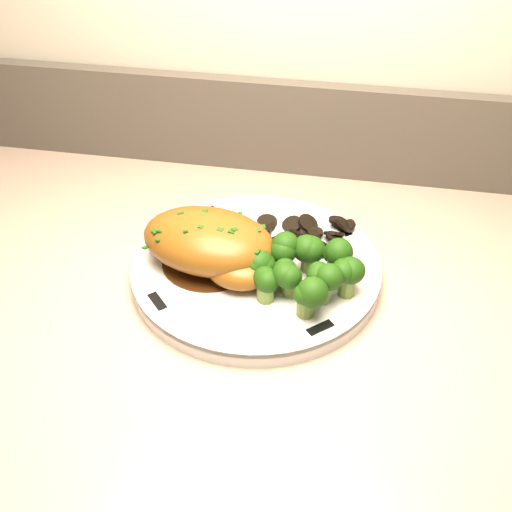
# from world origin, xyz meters

# --- Properties ---
(plate) EXTENTS (0.29, 0.29, 0.02)m
(plate) POSITION_xyz_m (-0.26, 1.77, 0.99)
(plate) COLOR silver
(plate) RESTS_ON counter
(rim_accent_0) EXTENTS (0.02, 0.03, 0.00)m
(rim_accent_0) POSITION_xyz_m (-0.18, 1.84, 1.00)
(rim_accent_0) COLOR black
(rim_accent_0) RESTS_ON plate
(rim_accent_1) EXTENTS (0.03, 0.02, 0.00)m
(rim_accent_1) POSITION_xyz_m (-0.33, 1.85, 1.00)
(rim_accent_1) COLOR black
(rim_accent_1) RESTS_ON plate
(rim_accent_2) EXTENTS (0.02, 0.03, 0.00)m
(rim_accent_2) POSITION_xyz_m (-0.34, 1.69, 1.00)
(rim_accent_2) COLOR black
(rim_accent_2) RESTS_ON plate
(rim_accent_3) EXTENTS (0.03, 0.02, 0.00)m
(rim_accent_3) POSITION_xyz_m (-0.18, 1.68, 1.00)
(rim_accent_3) COLOR black
(rim_accent_3) RESTS_ON plate
(gravy_pool) EXTENTS (0.10, 0.10, 0.00)m
(gravy_pool) POSITION_xyz_m (-0.31, 1.76, 1.00)
(gravy_pool) COLOR #3B1D0A
(gravy_pool) RESTS_ON plate
(chicken_breast) EXTENTS (0.15, 0.11, 0.05)m
(chicken_breast) POSITION_xyz_m (-0.30, 1.76, 1.02)
(chicken_breast) COLOR brown
(chicken_breast) RESTS_ON plate
(mushroom_pile) EXTENTS (0.09, 0.07, 0.02)m
(mushroom_pile) POSITION_xyz_m (-0.21, 1.81, 1.00)
(mushroom_pile) COLOR black
(mushroom_pile) RESTS_ON plate
(broccoli_florets) EXTENTS (0.11, 0.09, 0.04)m
(broccoli_florets) POSITION_xyz_m (-0.21, 1.74, 1.02)
(broccoli_florets) COLOR olive
(broccoli_florets) RESTS_ON plate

